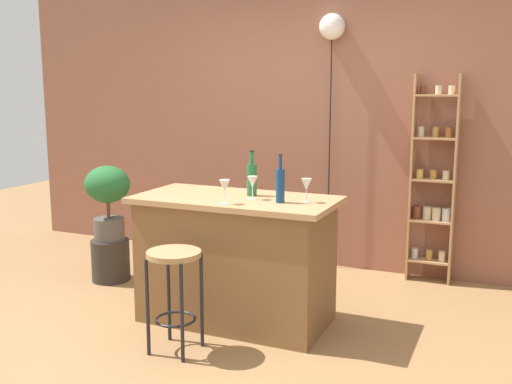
% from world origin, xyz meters
% --- Properties ---
extents(ground, '(12.00, 12.00, 0.00)m').
position_xyz_m(ground, '(0.00, 0.00, 0.00)').
color(ground, olive).
extents(back_wall, '(6.40, 0.10, 2.80)m').
position_xyz_m(back_wall, '(0.00, 1.95, 1.40)').
color(back_wall, '#8C5642').
rests_on(back_wall, ground).
extents(kitchen_counter, '(1.44, 0.72, 0.92)m').
position_xyz_m(kitchen_counter, '(0.00, 0.30, 0.46)').
color(kitchen_counter, brown).
rests_on(kitchen_counter, ground).
extents(bar_stool, '(0.35, 0.35, 0.67)m').
position_xyz_m(bar_stool, '(-0.14, -0.33, 0.50)').
color(bar_stool, black).
rests_on(bar_stool, ground).
extents(spice_shelf, '(0.38, 0.16, 1.80)m').
position_xyz_m(spice_shelf, '(1.17, 1.80, 0.88)').
color(spice_shelf, tan).
rests_on(spice_shelf, ground).
extents(plant_stool, '(0.33, 0.33, 0.37)m').
position_xyz_m(plant_stool, '(-1.41, 0.68, 0.18)').
color(plant_stool, '#2D2823').
rests_on(plant_stool, ground).
extents(potted_plant, '(0.40, 0.36, 0.66)m').
position_xyz_m(potted_plant, '(-1.41, 0.68, 0.77)').
color(potted_plant, '#514C47').
rests_on(potted_plant, plant_stool).
extents(bottle_wine_red, '(0.06, 0.06, 0.33)m').
position_xyz_m(bottle_wine_red, '(0.37, 0.24, 1.05)').
color(bottle_wine_red, navy).
rests_on(bottle_wine_red, kitchen_counter).
extents(bottle_spirits_clear, '(0.07, 0.07, 0.33)m').
position_xyz_m(bottle_spirits_clear, '(0.08, 0.40, 1.05)').
color(bottle_spirits_clear, '#236638').
rests_on(bottle_spirits_clear, kitchen_counter).
extents(wine_glass_left, '(0.07, 0.07, 0.16)m').
position_xyz_m(wine_glass_left, '(0.52, 0.32, 1.04)').
color(wine_glass_left, silver).
rests_on(wine_glass_left, kitchen_counter).
extents(wine_glass_center, '(0.07, 0.07, 0.16)m').
position_xyz_m(wine_glass_center, '(0.15, 0.27, 1.04)').
color(wine_glass_center, silver).
rests_on(wine_glass_center, kitchen_counter).
extents(wine_glass_right, '(0.07, 0.07, 0.16)m').
position_xyz_m(wine_glass_right, '(0.04, 0.05, 1.04)').
color(wine_glass_right, silver).
rests_on(wine_glass_right, kitchen_counter).
extents(pendant_globe_light, '(0.23, 0.23, 2.34)m').
position_xyz_m(pendant_globe_light, '(0.23, 1.84, 2.19)').
color(pendant_globe_light, black).
rests_on(pendant_globe_light, ground).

